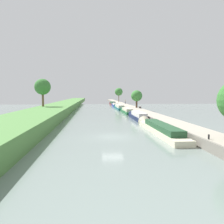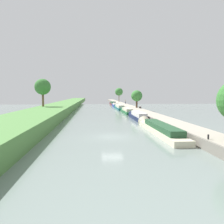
# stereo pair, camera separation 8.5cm
# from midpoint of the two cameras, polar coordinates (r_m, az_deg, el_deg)

# --- Properties ---
(ground_plane) EXTENTS (160.00, 160.00, 0.00)m
(ground_plane) POSITION_cam_midpoint_polar(r_m,az_deg,el_deg) (26.69, 0.04, -6.25)
(ground_plane) COLOR slate
(left_grassy_bank) EXTENTS (8.10, 260.00, 1.92)m
(left_grassy_bank) POSITION_cam_midpoint_polar(r_m,az_deg,el_deg) (28.16, -24.98, -4.13)
(left_grassy_bank) COLOR #518442
(left_grassy_bank) RESTS_ON ground_plane
(right_towpath) EXTENTS (3.38, 260.00, 0.93)m
(right_towpath) POSITION_cam_midpoint_polar(r_m,az_deg,el_deg) (29.01, 19.28, -4.70)
(right_towpath) COLOR #A89E8E
(right_towpath) RESTS_ON ground_plane
(stone_quay) EXTENTS (0.25, 260.00, 0.98)m
(stone_quay) POSITION_cam_midpoint_polar(r_m,az_deg,el_deg) (28.32, 15.91, -4.79)
(stone_quay) COLOR gray
(stone_quay) RESTS_ON ground_plane
(narrowboat_cream) EXTENTS (2.06, 17.18, 1.97)m
(narrowboat_cream) POSITION_cam_midpoint_polar(r_m,az_deg,el_deg) (30.18, 11.57, -4.03)
(narrowboat_cream) COLOR beige
(narrowboat_cream) RESTS_ON ground_plane
(narrowboat_navy) EXTENTS (1.89, 12.59, 2.07)m
(narrowboat_navy) POSITION_cam_midpoint_polar(r_m,az_deg,el_deg) (44.75, 6.45, -1.01)
(narrowboat_navy) COLOR #141E42
(narrowboat_navy) RESTS_ON ground_plane
(narrowboat_green) EXTENTS (1.84, 12.71, 1.89)m
(narrowboat_green) POSITION_cam_midpoint_polar(r_m,az_deg,el_deg) (58.96, 3.64, 0.30)
(narrowboat_green) COLOR #1E6033
(narrowboat_green) RESTS_ON ground_plane
(narrowboat_teal) EXTENTS (2.02, 15.88, 2.12)m
(narrowboat_teal) POSITION_cam_midpoint_polar(r_m,az_deg,el_deg) (74.10, 1.73, 1.26)
(narrowboat_teal) COLOR #195B60
(narrowboat_teal) RESTS_ON ground_plane
(narrowboat_blue) EXTENTS (2.01, 10.37, 1.91)m
(narrowboat_blue) POSITION_cam_midpoint_polar(r_m,az_deg,el_deg) (87.57, 0.76, 1.77)
(narrowboat_blue) COLOR #283D93
(narrowboat_blue) RESTS_ON ground_plane
(narrowboat_maroon) EXTENTS (2.00, 14.95, 2.07)m
(narrowboat_maroon) POSITION_cam_midpoint_polar(r_m,az_deg,el_deg) (100.87, 0.11, 2.17)
(narrowboat_maroon) COLOR maroon
(narrowboat_maroon) RESTS_ON ground_plane
(tree_rightbank_midnear) EXTENTS (3.22, 3.22, 5.07)m
(tree_rightbank_midnear) POSITION_cam_midpoint_polar(r_m,az_deg,el_deg) (65.64, 6.22, 4.06)
(tree_rightbank_midnear) COLOR #4C3828
(tree_rightbank_midnear) RESTS_ON right_towpath
(tree_rightbank_midfar) EXTENTS (3.79, 3.79, 6.82)m
(tree_rightbank_midfar) POSITION_cam_midpoint_polar(r_m,az_deg,el_deg) (109.88, 1.70, 5.12)
(tree_rightbank_midfar) COLOR brown
(tree_rightbank_midfar) RESTS_ON right_towpath
(tree_leftbank_downstream) EXTENTS (3.85, 3.85, 6.67)m
(tree_leftbank_downstream) POSITION_cam_midpoint_polar(r_m,az_deg,el_deg) (56.94, -17.21, 6.07)
(tree_leftbank_downstream) COLOR brown
(tree_leftbank_downstream) RESTS_ON left_grassy_bank
(person_walking) EXTENTS (0.34, 0.34, 1.66)m
(person_walking) POSITION_cam_midpoint_polar(r_m,az_deg,el_deg) (90.78, 3.35, 2.66)
(person_walking) COLOR #282D42
(person_walking) RESTS_ON right_towpath
(mooring_bollard_near) EXTENTS (0.16, 0.16, 0.45)m
(mooring_bollard_near) POSITION_cam_midpoint_polar(r_m,az_deg,el_deg) (22.28, 23.20, -5.81)
(mooring_bollard_near) COLOR black
(mooring_bollard_near) RESTS_ON right_towpath
(mooring_bollard_far) EXTENTS (0.16, 0.16, 0.45)m
(mooring_bollard_far) POSITION_cam_midpoint_polar(r_m,az_deg,el_deg) (108.11, 0.71, 2.65)
(mooring_bollard_far) COLOR black
(mooring_bollard_far) RESTS_ON right_towpath
(park_bench) EXTENTS (0.44, 1.50, 0.47)m
(park_bench) POSITION_cam_midpoint_polar(r_m,az_deg,el_deg) (63.25, 7.08, 1.25)
(park_bench) COLOR #333338
(park_bench) RESTS_ON right_towpath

